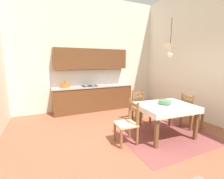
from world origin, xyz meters
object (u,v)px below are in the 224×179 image
fruit_bowl (165,102)px  pendant_lamp (170,48)px  kitchen_cabinetry (93,87)px  dining_chair_window_side (191,112)px  dining_chair_kitchen_side (141,107)px  dining_chair_tv_side (128,123)px  dining_table (165,110)px

fruit_bowl → pendant_lamp: pendant_lamp is taller
kitchen_cabinetry → fruit_bowl: bearing=-70.2°
dining_chair_window_side → pendant_lamp: (-0.98, -0.14, 1.58)m
kitchen_cabinetry → pendant_lamp: pendant_lamp is taller
kitchen_cabinetry → dining_chair_kitchen_side: 1.99m
dining_chair_window_side → fruit_bowl: 1.01m
dining_chair_kitchen_side → dining_chair_window_side: bearing=-41.7°
dining_chair_kitchen_side → pendant_lamp: pendant_lamp is taller
dining_chair_kitchen_side → fruit_bowl: dining_chair_kitchen_side is taller
dining_chair_window_side → kitchen_cabinetry: bearing=125.9°
dining_chair_tv_side → fruit_bowl: 1.06m
kitchen_cabinetry → fruit_bowl: (0.94, -2.62, -0.04)m
kitchen_cabinetry → dining_chair_tv_side: size_ratio=3.06×
kitchen_cabinetry → dining_table: (0.93, -2.68, -0.23)m
kitchen_cabinetry → dining_table: bearing=-70.8°
dining_chair_window_side → dining_chair_tv_side: bearing=-179.5°
kitchen_cabinetry → dining_chair_kitchen_side: (0.90, -1.72, -0.41)m
kitchen_cabinetry → fruit_bowl: 2.79m
dining_chair_window_side → fruit_bowl: dining_chair_window_side is taller
dining_table → dining_chair_tv_side: 1.00m
dining_chair_kitchen_side → dining_chair_tv_side: size_ratio=1.00×
dining_chair_kitchen_side → fruit_bowl: (0.05, -0.90, 0.37)m
dining_table → dining_chair_tv_side: dining_chair_tv_side is taller
dining_chair_kitchen_side → dining_table: bearing=-87.8°
dining_table → pendant_lamp: bearing=-119.0°
kitchen_cabinetry → dining_chair_kitchen_side: kitchen_cabinetry is taller
dining_chair_window_side → pendant_lamp: bearing=-172.2°
dining_chair_kitchen_side → pendant_lamp: 1.88m
dining_chair_tv_side → pendant_lamp: bearing=-7.2°
kitchen_cabinetry → dining_chair_window_side: (1.88, -2.60, -0.41)m
kitchen_cabinetry → dining_chair_window_side: size_ratio=3.06×
pendant_lamp → dining_chair_kitchen_side: bearing=90.2°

